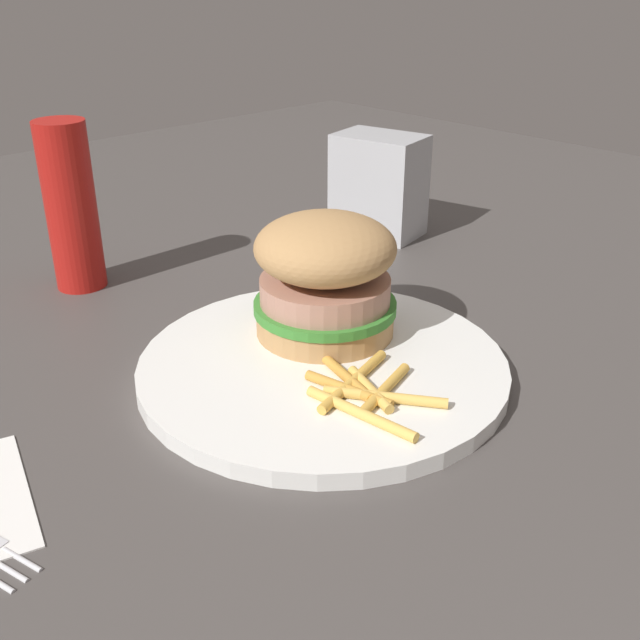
# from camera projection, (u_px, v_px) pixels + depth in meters

# --- Properties ---
(ground_plane) EXTENTS (1.60, 1.60, 0.00)m
(ground_plane) POSITION_uv_depth(u_px,v_px,m) (313.00, 378.00, 0.53)
(ground_plane) COLOR #47423F
(plate) EXTENTS (0.26, 0.26, 0.01)m
(plate) POSITION_uv_depth(u_px,v_px,m) (320.00, 365.00, 0.53)
(plate) COLOR white
(plate) RESTS_ON ground_plane
(sandwich) EXTENTS (0.11, 0.11, 0.09)m
(sandwich) POSITION_uv_depth(u_px,v_px,m) (325.00, 275.00, 0.55)
(sandwich) COLOR tan
(sandwich) RESTS_ON plate
(fries_pile) EXTENTS (0.11, 0.08, 0.01)m
(fries_pile) POSITION_uv_depth(u_px,v_px,m) (364.00, 391.00, 0.48)
(fries_pile) COLOR #E5B251
(fries_pile) RESTS_ON plate
(napkin_dispenser) EXTENTS (0.10, 0.08, 0.11)m
(napkin_dispenser) POSITION_uv_depth(u_px,v_px,m) (379.00, 185.00, 0.78)
(napkin_dispenser) COLOR #B7BABF
(napkin_dispenser) RESTS_ON ground_plane
(ketchup_bottle) EXTENTS (0.04, 0.04, 0.15)m
(ketchup_bottle) POSITION_uv_depth(u_px,v_px,m) (71.00, 207.00, 0.65)
(ketchup_bottle) COLOR #B21914
(ketchup_bottle) RESTS_ON ground_plane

